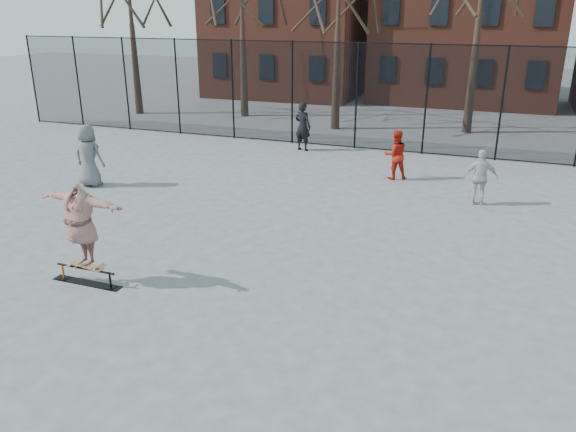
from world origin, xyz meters
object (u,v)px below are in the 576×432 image
at_px(bystander_black, 303,126).
at_px(bystander_grey, 88,156).
at_px(bystander_red, 395,155).
at_px(skate_rail, 87,277).
at_px(skateboard, 86,266).
at_px(skater, 81,225).
at_px(bystander_white, 480,177).

bearing_deg(bystander_black, bystander_grey, 69.39).
xyz_separation_m(bystander_grey, bystander_red, (8.60, 4.04, -0.17)).
bearing_deg(bystander_black, skate_rail, 102.19).
distance_m(skate_rail, bystander_black, 12.13).
distance_m(skateboard, bystander_red, 10.42).
bearing_deg(bystander_grey, bystander_red, -157.43).
bearing_deg(bystander_red, bystander_black, -60.08).
bearing_deg(skate_rail, skater, -0.00).
relative_size(bystander_grey, bystander_white, 1.22).
height_order(skateboard, skater, skater).
bearing_deg(bystander_white, skater, 39.70).
bearing_deg(skate_rail, bystander_red, 65.22).
xyz_separation_m(bystander_red, bystander_white, (2.65, -1.71, -0.01)).
relative_size(skateboard, bystander_red, 0.48).
xyz_separation_m(bystander_grey, bystander_white, (11.25, 2.33, -0.17)).
relative_size(skate_rail, bystander_grey, 0.81).
relative_size(skateboard, skater, 0.38).
bearing_deg(bystander_grey, skateboard, 125.53).
relative_size(skater, bystander_red, 1.28).
distance_m(skater, bystander_grey, 6.91).
relative_size(bystander_black, bystander_red, 1.17).
height_order(skater, bystander_grey, skater).
relative_size(skate_rail, skater, 0.77).
relative_size(skater, bystander_white, 1.29).
height_order(bystander_black, bystander_white, bystander_black).
bearing_deg(bystander_grey, bystander_black, -127.04).
height_order(bystander_black, bystander_red, bystander_black).
bearing_deg(skateboard, bystander_red, 65.40).
distance_m(skate_rail, bystander_red, 10.45).
distance_m(skater, bystander_red, 10.42).
bearing_deg(bystander_black, skater, 102.36).
xyz_separation_m(skater, bystander_white, (6.98, 7.75, -0.46)).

